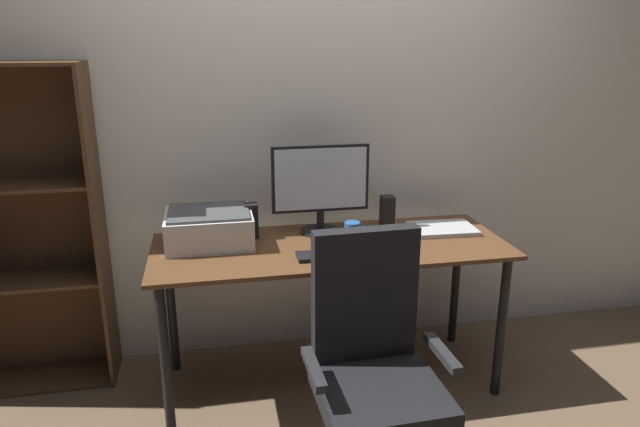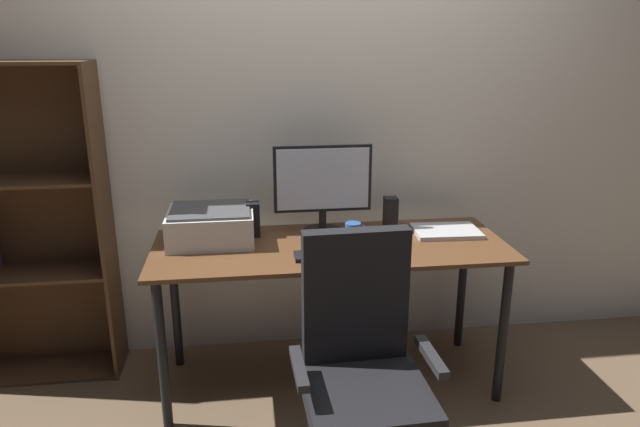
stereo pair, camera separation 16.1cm
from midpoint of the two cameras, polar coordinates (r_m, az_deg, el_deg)
ground_plane at (r=3.06m, az=2.55°, el=-16.19°), size 12.00×12.00×0.00m
back_wall at (r=3.06m, az=1.26°, el=10.02°), size 6.40×0.10×2.60m
desk at (r=2.75m, az=2.73°, el=-4.77°), size 1.67×0.64×0.74m
monitor at (r=2.82m, az=1.90°, el=2.94°), size 0.48×0.20×0.44m
keyboard at (r=2.57m, az=2.50°, el=-4.17°), size 0.29×0.11×0.02m
mouse at (r=2.61m, az=7.08°, el=-3.73°), size 0.08×0.11×0.03m
coffee_mug at (r=2.75m, az=4.96°, el=-1.88°), size 0.09×0.08×0.09m
laptop at (r=2.95m, az=13.89°, el=-1.72°), size 0.33×0.25×0.02m
speaker_left at (r=2.82m, az=-5.01°, el=-0.59°), size 0.06×0.07×0.17m
speaker_right at (r=2.93m, az=8.54°, el=-0.04°), size 0.06×0.07×0.17m
printer at (r=2.77m, az=-9.11°, el=-1.16°), size 0.40×0.34×0.16m
office_chair at (r=2.22m, az=6.32°, el=-16.35°), size 0.54×0.54×1.01m
bookshelf at (r=3.15m, az=-26.09°, el=-1.44°), size 0.76×0.28×1.58m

